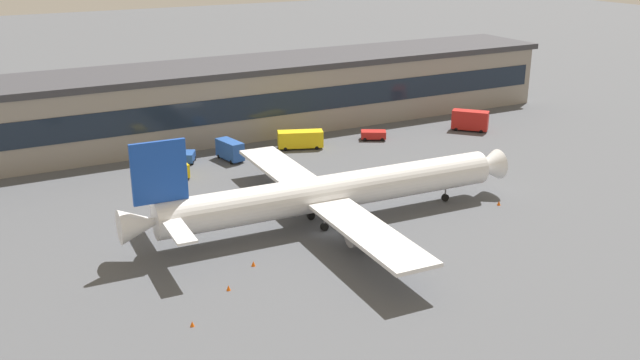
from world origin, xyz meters
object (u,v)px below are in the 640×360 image
object	(u,v)px
pushback_tractor	(374,134)
crew_van	(179,168)
catering_truck	(469,120)
baggage_tug	(188,156)
traffic_cone_1	(253,264)
stair_truck	(230,149)
traffic_cone_3	(499,203)
traffic_cone_2	(192,324)
traffic_cone_0	(228,288)
airliner	(328,193)
fuel_truck	(299,139)

from	to	relation	value
pushback_tractor	crew_van	xyz separation A→B (m)	(-40.35, -3.22, 0.41)
catering_truck	baggage_tug	world-z (taller)	catering_truck
traffic_cone_1	pushback_tractor	bearing A→B (deg)	43.16
stair_truck	traffic_cone_3	distance (m)	48.16
stair_truck	traffic_cone_2	bearing A→B (deg)	-115.39
pushback_tractor	baggage_tug	world-z (taller)	baggage_tug
traffic_cone_1	traffic_cone_2	world-z (taller)	traffic_cone_1
crew_van	traffic_cone_0	distance (m)	41.93
traffic_cone_1	crew_van	bearing A→B (deg)	86.27
crew_van	traffic_cone_3	bearing A→B (deg)	-43.09
airliner	traffic_cone_3	size ratio (longest dim) A/B	86.87
traffic_cone_0	airliner	bearing A→B (deg)	31.58
stair_truck	baggage_tug	xyz separation A→B (m)	(-6.93, 2.13, -0.89)
stair_truck	fuel_truck	xyz separation A→B (m)	(14.09, 0.42, -0.10)
baggage_tug	traffic_cone_2	distance (m)	56.08
catering_truck	traffic_cone_1	size ratio (longest dim) A/B	10.79
traffic_cone_2	crew_van	bearing A→B (deg)	73.89
traffic_cone_1	traffic_cone_2	distance (m)	14.92
pushback_tractor	catering_truck	size ratio (longest dim) A/B	0.77
stair_truck	traffic_cone_0	xyz separation A→B (m)	(-18.13, -45.63, -1.66)
airliner	traffic_cone_2	bearing A→B (deg)	-145.65
airliner	traffic_cone_3	distance (m)	26.82
airliner	traffic_cone_1	distance (m)	16.87
airliner	traffic_cone_0	size ratio (longest dim) A/B	91.36
pushback_tractor	crew_van	bearing A→B (deg)	-175.43
pushback_tractor	traffic_cone_1	xyz separation A→B (m)	(-42.75, -40.09, -0.72)
baggage_tug	traffic_cone_2	bearing A→B (deg)	-108.05
fuel_truck	crew_van	size ratio (longest dim) A/B	1.69
pushback_tractor	fuel_truck	distance (m)	15.59
baggage_tug	airliner	bearing A→B (deg)	-77.04
pushback_tractor	stair_truck	xyz separation A→B (m)	(-29.58, 1.14, 0.93)
baggage_tug	crew_van	xyz separation A→B (m)	(-3.84, -6.49, 0.37)
airliner	pushback_tractor	size ratio (longest dim) A/B	10.61
traffic_cone_3	airliner	bearing A→B (deg)	166.69
crew_van	traffic_cone_0	bearing A→B (deg)	-100.11
pushback_tractor	fuel_truck	bearing A→B (deg)	174.24
pushback_tractor	crew_van	distance (m)	40.48
pushback_tractor	traffic_cone_3	xyz separation A→B (m)	(-2.49, -38.64, -0.72)
traffic_cone_3	baggage_tug	bearing A→B (deg)	129.07
traffic_cone_1	traffic_cone_0	bearing A→B (deg)	-138.41
pushback_tractor	traffic_cone_3	world-z (taller)	pushback_tractor
catering_truck	crew_van	size ratio (longest dim) A/B	1.36
pushback_tractor	traffic_cone_0	size ratio (longest dim) A/B	8.61
pushback_tractor	catering_truck	bearing A→B (deg)	-9.85
airliner	catering_truck	size ratio (longest dim) A/B	8.17
airliner	traffic_cone_0	xyz separation A→B (m)	(-19.44, -11.95, -4.21)
fuel_truck	traffic_cone_1	world-z (taller)	fuel_truck
airliner	catering_truck	world-z (taller)	airliner
baggage_tug	traffic_cone_1	xyz separation A→B (m)	(-6.25, -43.37, -0.76)
baggage_tug	traffic_cone_3	xyz separation A→B (m)	(34.02, -41.91, -0.75)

